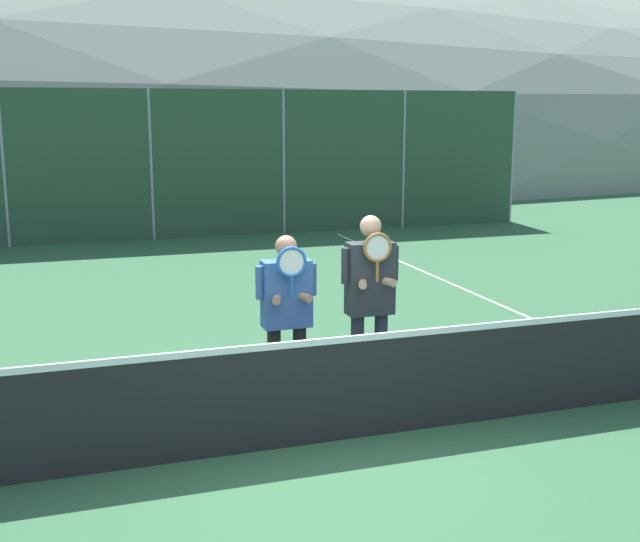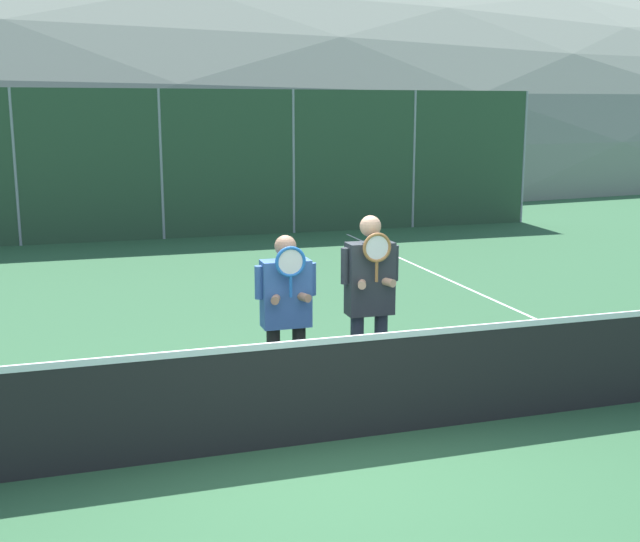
# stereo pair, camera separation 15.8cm
# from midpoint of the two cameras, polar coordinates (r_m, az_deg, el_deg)

# --- Properties ---
(ground_plane) EXTENTS (120.00, 120.00, 0.00)m
(ground_plane) POSITION_cam_midpoint_polar(r_m,az_deg,el_deg) (7.11, -0.72, -12.12)
(ground_plane) COLOR #2D5B38
(hill_distant) EXTENTS (135.27, 75.15, 26.30)m
(hill_distant) POSITION_cam_midpoint_polar(r_m,az_deg,el_deg) (58.92, -16.65, 8.25)
(hill_distant) COLOR gray
(hill_distant) RESTS_ON ground_plane
(clubhouse_building) EXTENTS (14.04, 5.50, 3.54)m
(clubhouse_building) POSITION_cam_midpoint_polar(r_m,az_deg,el_deg) (26.00, -13.39, 8.86)
(clubhouse_building) COLOR tan
(clubhouse_building) RESTS_ON ground_plane
(fence_back) EXTENTS (18.05, 0.06, 3.27)m
(fence_back) POSITION_cam_midpoint_polar(r_m,az_deg,el_deg) (17.96, -12.16, 7.37)
(fence_back) COLOR gray
(fence_back) RESTS_ON ground_plane
(tennis_net) EXTENTS (11.02, 0.09, 1.04)m
(tennis_net) POSITION_cam_midpoint_polar(r_m,az_deg,el_deg) (6.93, -0.73, -8.44)
(tennis_net) COLOR gray
(tennis_net) RESTS_ON ground_plane
(court_line_right_sideline) EXTENTS (0.05, 16.00, 0.01)m
(court_line_right_sideline) POSITION_cam_midpoint_polar(r_m,az_deg,el_deg) (11.39, 14.54, -3.34)
(court_line_right_sideline) COLOR white
(court_line_right_sideline) RESTS_ON ground_plane
(player_leftmost) EXTENTS (0.60, 0.34, 1.69)m
(player_leftmost) POSITION_cam_midpoint_polar(r_m,az_deg,el_deg) (7.59, -2.98, -2.58)
(player_leftmost) COLOR black
(player_leftmost) RESTS_ON ground_plane
(player_center_left) EXTENTS (0.59, 0.34, 1.85)m
(player_center_left) POSITION_cam_midpoint_polar(r_m,az_deg,el_deg) (7.75, 2.99, -1.62)
(player_center_left) COLOR #232838
(player_center_left) RESTS_ON ground_plane
(car_left_of_center) EXTENTS (4.61, 1.93, 1.78)m
(car_left_of_center) POSITION_cam_midpoint_polar(r_m,az_deg,el_deg) (20.46, -15.66, 5.64)
(car_left_of_center) COLOR slate
(car_left_of_center) RESTS_ON ground_plane
(car_center) EXTENTS (4.69, 1.91, 1.84)m
(car_center) POSITION_cam_midpoint_polar(r_m,az_deg,el_deg) (21.46, -2.02, 6.37)
(car_center) COLOR #B2B7BC
(car_center) RESTS_ON ground_plane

